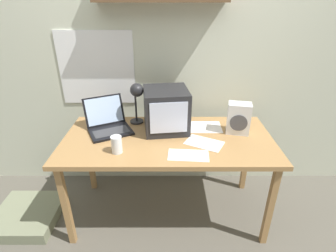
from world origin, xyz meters
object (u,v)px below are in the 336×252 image
object	(u,v)px
loose_paper_near_laptop	(204,127)
printed_handout	(204,143)
desk_lamp	(137,95)
corner_desk	(168,145)
floor_cushion	(27,215)
laptop	(108,122)
loose_paper_near_monitor	(188,155)
juice_glass	(117,145)
space_heater	(239,118)
crt_monitor	(166,110)

from	to	relation	value
loose_paper_near_laptop	printed_handout	bearing A→B (deg)	-97.04
desk_lamp	printed_handout	size ratio (longest dim) A/B	1.16
corner_desk	floor_cushion	size ratio (longest dim) A/B	3.11
laptop	loose_paper_near_laptop	world-z (taller)	laptop
laptop	loose_paper_near_monitor	distance (m)	0.74
corner_desk	laptop	world-z (taller)	laptop
juice_glass	printed_handout	bearing A→B (deg)	11.20
loose_paper_near_monitor	corner_desk	bearing A→B (deg)	118.89
corner_desk	loose_paper_near_laptop	size ratio (longest dim) A/B	5.66
floor_cushion	space_heater	bearing A→B (deg)	6.17
laptop	corner_desk	bearing A→B (deg)	-42.73
juice_glass	space_heater	xyz separation A→B (m)	(0.90, 0.30, 0.07)
crt_monitor	juice_glass	bearing A→B (deg)	-140.24
loose_paper_near_laptop	floor_cushion	size ratio (longest dim) A/B	0.55
corner_desk	printed_handout	world-z (taller)	printed_handout
desk_lamp	juice_glass	distance (m)	0.49
juice_glass	loose_paper_near_monitor	bearing A→B (deg)	-5.08
laptop	desk_lamp	xyz separation A→B (m)	(0.24, 0.08, 0.20)
corner_desk	juice_glass	bearing A→B (deg)	-149.51
corner_desk	desk_lamp	xyz separation A→B (m)	(-0.25, 0.23, 0.33)
laptop	space_heater	world-z (taller)	space_heater
crt_monitor	laptop	xyz separation A→B (m)	(-0.47, -0.01, -0.11)
corner_desk	desk_lamp	size ratio (longest dim) A/B	4.40
desk_lamp	loose_paper_near_monitor	bearing A→B (deg)	-71.93
desk_lamp	juice_glass	bearing A→B (deg)	-124.55
corner_desk	laptop	size ratio (longest dim) A/B	3.67
juice_glass	printed_handout	xyz separation A→B (m)	(0.62, 0.12, -0.05)
laptop	floor_cushion	size ratio (longest dim) A/B	0.85
corner_desk	laptop	bearing A→B (deg)	163.42
laptop	space_heater	bearing A→B (deg)	-29.35
laptop	juice_glass	world-z (taller)	laptop
floor_cushion	corner_desk	bearing A→B (deg)	4.87
laptop	loose_paper_near_laptop	size ratio (longest dim) A/B	1.54
printed_handout	space_heater	bearing A→B (deg)	31.43
corner_desk	floor_cushion	world-z (taller)	corner_desk
corner_desk	juice_glass	xyz separation A→B (m)	(-0.35, -0.21, 0.12)
crt_monitor	desk_lamp	xyz separation A→B (m)	(-0.24, 0.07, 0.10)
crt_monitor	corner_desk	bearing A→B (deg)	-91.20
juice_glass	space_heater	world-z (taller)	space_heater
crt_monitor	laptop	world-z (taller)	crt_monitor
laptop	loose_paper_near_laptop	distance (m)	0.79
laptop	loose_paper_near_monitor	bearing A→B (deg)	-58.54
crt_monitor	space_heater	world-z (taller)	crt_monitor
loose_paper_near_monitor	printed_handout	world-z (taller)	same
loose_paper_near_monitor	desk_lamp	bearing A→B (deg)	129.24
juice_glass	loose_paper_near_monitor	distance (m)	0.50
loose_paper_near_monitor	floor_cushion	world-z (taller)	loose_paper_near_monitor
laptop	loose_paper_near_laptop	xyz separation A→B (m)	(0.79, 0.03, -0.06)
crt_monitor	laptop	distance (m)	0.48
laptop	loose_paper_near_monitor	world-z (taller)	laptop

